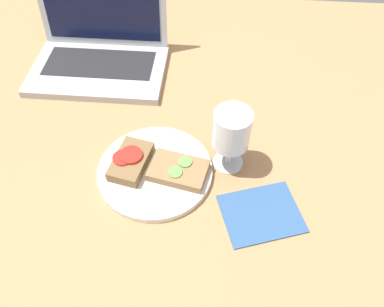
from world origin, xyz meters
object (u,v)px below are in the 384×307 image
at_px(sandwich_with_tomato, 131,161).
at_px(napkin, 261,213).
at_px(sandwich_with_cucumber, 178,170).
at_px(plate, 155,171).
at_px(laptop, 99,52).
at_px(wine_glass, 231,132).

distance_m(sandwich_with_tomato, napkin, 0.29).
relative_size(sandwich_with_cucumber, sandwich_with_tomato, 1.09).
xyz_separation_m(plate, laptop, (-0.20, 0.36, 0.04)).
xyz_separation_m(wine_glass, laptop, (-0.36, 0.32, -0.06)).
xyz_separation_m(sandwich_with_cucumber, laptop, (-0.25, 0.37, 0.02)).
relative_size(plate, laptop, 0.69).
relative_size(wine_glass, napkin, 0.98).
bearing_deg(sandwich_with_cucumber, laptop, 124.83).
distance_m(plate, sandwich_with_tomato, 0.06).
height_order(plate, laptop, laptop).
bearing_deg(sandwich_with_cucumber, plate, 172.81).
bearing_deg(wine_glass, plate, -165.09).
height_order(sandwich_with_cucumber, napkin, sandwich_with_cucumber).
height_order(sandwich_with_cucumber, sandwich_with_tomato, sandwich_with_tomato).
bearing_deg(sandwich_with_cucumber, sandwich_with_tomato, 172.66).
distance_m(sandwich_with_cucumber, laptop, 0.45).
distance_m(wine_glass, napkin, 0.17).
distance_m(sandwich_with_tomato, laptop, 0.38).
bearing_deg(wine_glass, napkin, -60.87).
xyz_separation_m(sandwich_with_cucumber, napkin, (0.17, -0.08, -0.02)).
height_order(sandwich_with_tomato, laptop, laptop).
height_order(sandwich_with_cucumber, laptop, laptop).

